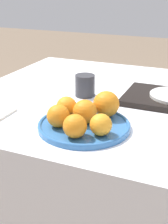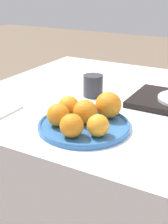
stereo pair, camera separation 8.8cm
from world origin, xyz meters
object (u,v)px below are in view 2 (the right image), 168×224
(orange_0, at_px, (85,112))
(cup_0, at_px, (93,86))
(orange_3, at_px, (58,115))
(orange_4, at_px, (69,106))
(orange_2, at_px, (108,105))
(orange_1, at_px, (72,126))
(orange_5, at_px, (98,125))
(fruit_platter, at_px, (84,125))

(orange_0, xyz_separation_m, cup_0, (-0.10, 0.24, -0.01))
(orange_3, xyz_separation_m, orange_4, (-0.01, 0.07, -0.00))
(orange_0, height_order, orange_4, orange_0)
(orange_2, relative_size, orange_3, 1.21)
(orange_1, height_order, orange_5, orange_1)
(fruit_platter, distance_m, orange_5, 0.09)
(fruit_platter, relative_size, orange_2, 3.37)
(fruit_platter, relative_size, orange_5, 4.45)
(orange_0, bearing_deg, orange_1, -83.27)
(fruit_platter, xyz_separation_m, orange_5, (0.07, -0.05, 0.03))
(orange_0, relative_size, orange_4, 1.11)
(orange_1, distance_m, orange_2, 0.17)
(fruit_platter, height_order, orange_4, orange_4)
(orange_0, distance_m, orange_4, 0.07)
(fruit_platter, relative_size, orange_4, 4.24)
(orange_4, bearing_deg, fruit_platter, -23.67)
(orange_1, relative_size, orange_4, 1.01)
(orange_2, relative_size, orange_4, 1.26)
(orange_4, bearing_deg, cup_0, 98.52)
(fruit_platter, xyz_separation_m, orange_2, (0.04, 0.08, 0.04))
(orange_2, height_order, cup_0, orange_2)
(orange_1, bearing_deg, cup_0, 108.55)
(orange_5, relative_size, cup_0, 0.75)
(fruit_platter, distance_m, orange_4, 0.08)
(orange_2, xyz_separation_m, cup_0, (-0.14, 0.17, -0.01))
(fruit_platter, bearing_deg, orange_1, -83.48)
(fruit_platter, distance_m, orange_2, 0.10)
(orange_3, height_order, orange_4, orange_3)
(orange_4, relative_size, cup_0, 0.79)
(orange_1, relative_size, orange_3, 0.98)
(orange_1, bearing_deg, orange_0, 96.73)
(orange_3, bearing_deg, cup_0, 98.29)
(fruit_platter, height_order, orange_0, orange_0)
(cup_0, bearing_deg, fruit_platter, -67.77)
(orange_2, bearing_deg, orange_1, -100.29)
(fruit_platter, bearing_deg, orange_2, 63.73)
(orange_0, xyz_separation_m, orange_3, (-0.06, -0.05, -0.00))
(orange_5, bearing_deg, fruit_platter, 146.23)
(fruit_platter, xyz_separation_m, orange_1, (0.01, -0.08, 0.04))
(cup_0, bearing_deg, orange_3, -81.71)
(fruit_platter, bearing_deg, orange_4, 156.33)
(fruit_platter, xyz_separation_m, cup_0, (-0.10, 0.25, 0.03))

